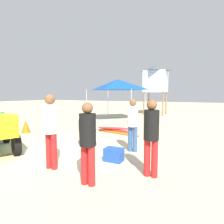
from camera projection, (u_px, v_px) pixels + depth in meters
name	position (u px, v px, depth m)	size (l,w,h in m)	color
ground	(51.00, 152.00, 5.80)	(80.00, 80.00, 0.00)	beige
stacked_plastic_chairs	(87.00, 129.00, 6.30)	(0.48, 0.48, 1.02)	white
surfboard_pile	(115.00, 130.00, 8.72)	(2.66, 0.96, 0.24)	orange
lifeguard_near_left	(151.00, 133.00, 3.99)	(0.32, 0.32, 1.65)	red
lifeguard_near_center	(133.00, 122.00, 5.76)	(0.32, 0.32, 1.62)	#33598C
lifeguard_near_right	(88.00, 138.00, 3.62)	(0.32, 0.32, 1.61)	red
lifeguard_far_right	(51.00, 126.00, 4.42)	(0.32, 0.32, 1.76)	red
popup_canopy	(118.00, 85.00, 13.10)	(3.17, 3.17, 2.80)	#B2B2B7
lifeguard_tower	(156.00, 79.00, 16.11)	(1.98, 1.98, 4.18)	olive
traffic_cone_near	(54.00, 119.00, 11.36)	(0.40, 0.40, 0.56)	orange
traffic_cone_far	(26.00, 126.00, 8.69)	(0.41, 0.41, 0.59)	orange
cooler_box	(114.00, 155.00, 5.00)	(0.48, 0.33, 0.35)	blue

